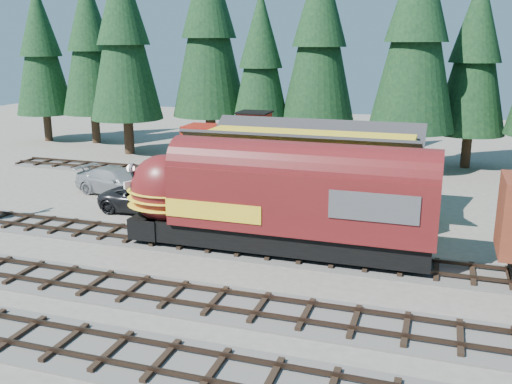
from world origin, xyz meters
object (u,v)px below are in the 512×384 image
(depot, at_px, (306,166))
(locomotive, at_px, (267,204))
(pickup_truck_a, at_px, (148,199))
(pickup_truck_b, at_px, (117,181))
(caboose, at_px, (243,148))

(depot, bearing_deg, locomotive, -93.07)
(depot, distance_m, pickup_truck_a, 9.59)
(locomotive, bearing_deg, pickup_truck_a, 154.02)
(locomotive, height_order, pickup_truck_b, locomotive)
(depot, relative_size, pickup_truck_b, 2.10)
(depot, height_order, locomotive, depot)
(depot, xyz_separation_m, pickup_truck_a, (-9.06, -2.25, -2.16))
(depot, bearing_deg, pickup_truck_b, 176.62)
(depot, relative_size, pickup_truck_a, 2.21)
(caboose, distance_m, pickup_truck_b, 9.49)
(locomotive, relative_size, pickup_truck_a, 2.63)
(caboose, xyz_separation_m, pickup_truck_a, (-2.57, -9.75, -1.52))
(caboose, height_order, pickup_truck_b, caboose)
(locomotive, relative_size, caboose, 1.72)
(caboose, bearing_deg, pickup_truck_b, -134.11)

